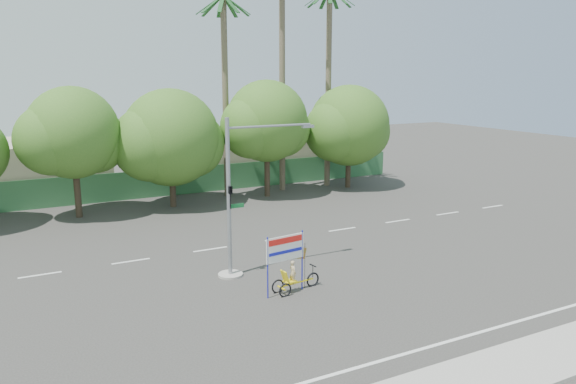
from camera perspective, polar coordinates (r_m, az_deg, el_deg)
name	(u,v)px	position (r m, az deg, el deg)	size (l,w,h in m)	color
ground	(325,297)	(23.01, 3.83, -10.57)	(120.00, 120.00, 0.00)	#33302D
fence	(173,182)	(41.86, -11.64, 1.02)	(38.00, 0.08, 2.00)	#336B3D
building_left	(18,170)	(44.62, -25.78, 2.04)	(12.00, 8.00, 4.00)	#B9B093
building_right	(248,156)	(48.57, -4.07, 3.71)	(14.00, 8.00, 3.60)	#B9B093
tree_left	(72,136)	(36.51, -21.08, 5.32)	(6.66, 5.60, 8.07)	#473828
tree_center	(170,140)	(37.72, -11.92, 5.15)	(7.62, 6.40, 7.85)	#473828
tree_right	(266,124)	(40.09, -2.23, 6.91)	(6.90, 5.80, 8.36)	#473828
tree_far_right	(348,128)	(43.59, 6.16, 6.48)	(7.38, 6.20, 7.94)	#473828
palm_tall	(282,49)	(42.20, -0.60, 14.28)	(3.73, 3.79, 17.45)	#70604C
palm_mid	(329,65)	(44.14, 4.15, 12.77)	(3.73, 3.79, 15.45)	#70604C
palm_short	(225,72)	(40.33, -6.43, 12.03)	(3.73, 3.79, 14.45)	#70604C
traffic_signal	(236,211)	(24.53, -5.34, -1.96)	(4.72, 1.10, 7.00)	gray
trike_billboard	(290,268)	(23.03, 0.23, -7.74)	(2.61, 0.76, 2.58)	black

